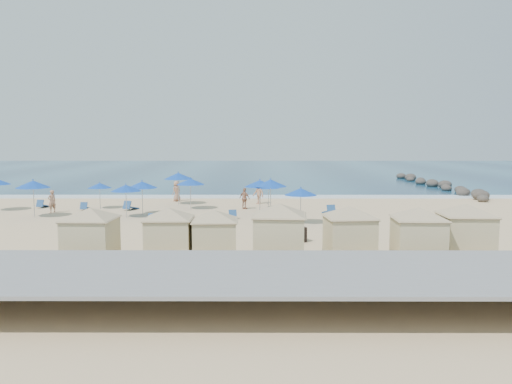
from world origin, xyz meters
TOP-DOWN VIEW (x-y plane):
  - ground at (0.00, 0.00)m, footprint 160.00×160.00m
  - ocean at (0.00, 55.00)m, footprint 160.00×80.00m
  - surf_line at (0.00, 15.50)m, footprint 160.00×2.50m
  - seawall at (0.00, -13.50)m, footprint 160.00×6.10m
  - rock_jetty at (24.01, 24.90)m, footprint 2.56×26.66m
  - trash_bin at (6.00, -4.94)m, footprint 1.04×1.04m
  - cabana_0 at (-3.24, -9.75)m, footprint 4.32×4.32m
  - cabana_1 at (0.04, -9.24)m, footprint 4.19×4.19m
  - cabana_2 at (2.05, -9.30)m, footprint 4.03×4.03m
  - cabana_3 at (4.87, -9.61)m, footprint 4.60×4.60m
  - cabana_4 at (7.97, -9.19)m, footprint 4.30×4.30m
  - cabana_5 at (10.82, -9.73)m, footprint 4.36×4.36m
  - cabana_6 at (13.14, -9.02)m, footprint 4.47×4.47m
  - umbrella_1 at (-11.55, 3.35)m, footprint 2.33×2.33m
  - umbrella_2 at (-8.34, 7.66)m, footprint 1.83×1.83m
  - umbrella_3 at (-4.31, 4.52)m, footprint 2.18×2.18m
  - umbrella_4 at (-2.63, 10.21)m, footprint 2.40×2.40m
  - umbrella_5 at (-5.12, 3.21)m, footprint 2.07×2.07m
  - umbrella_6 at (-1.23, 7.29)m, footprint 2.18×2.18m
  - umbrella_7 at (4.09, 4.76)m, footprint 2.26×2.26m
  - umbrella_8 at (4.78, 7.79)m, footprint 1.82×1.82m
  - umbrella_9 at (4.84, 4.26)m, footprint 2.33×2.33m
  - umbrella_10 at (6.67, 0.62)m, footprint 2.09×2.09m
  - beach_chair_0 at (-13.09, 8.17)m, footprint 0.65×1.27m
  - beach_chair_1 at (-9.26, 6.89)m, footprint 0.55×1.18m
  - beach_chair_2 at (-5.84, 6.91)m, footprint 1.06×1.49m
  - beach_chair_3 at (-2.56, 0.34)m, footprint 1.01×1.50m
  - beach_chair_4 at (2.19, 2.79)m, footprint 0.74×1.26m
  - beach_chair_5 at (9.09, 4.68)m, footprint 0.87×1.46m
  - beachgoer_0 at (-11.21, 5.54)m, footprint 0.69×0.73m
  - beachgoer_1 at (2.92, 7.47)m, footprint 1.01×0.90m
  - beachgoer_2 at (3.98, 10.58)m, footprint 1.34×1.37m
  - beachgoer_3 at (-3.14, 12.39)m, footprint 0.97×1.05m

SIDE VIEW (x-z plane):
  - ground at x=0.00m, z-range 0.00..0.00m
  - ocean at x=0.00m, z-range 0.00..0.06m
  - surf_line at x=0.00m, z-range 0.00..0.08m
  - beach_chair_1 at x=-9.26m, z-range -0.10..0.54m
  - beach_chair_4 at x=2.19m, z-range -0.10..0.55m
  - beach_chair_0 at x=-13.09m, z-range -0.10..0.57m
  - beach_chair_5 at x=9.09m, z-range -0.12..0.64m
  - beach_chair_2 at x=-5.84m, z-range -0.12..0.64m
  - beach_chair_3 at x=-2.56m, z-range -0.12..0.64m
  - rock_jetty at x=24.01m, z-range -0.12..0.84m
  - trash_bin at x=6.00m, z-range 0.00..0.79m
  - seawall at x=0.00m, z-range 0.04..1.26m
  - beachgoer_1 at x=2.92m, z-range 0.00..1.65m
  - beachgoer_0 at x=-11.21m, z-range 0.00..1.68m
  - beachgoer_3 at x=-3.14m, z-range 0.00..1.79m
  - beachgoer_2 at x=3.98m, z-range 0.00..1.89m
  - cabana_2 at x=2.05m, z-range 0.18..2.71m
  - cabana_1 at x=0.04m, z-range 0.19..2.82m
  - cabana_4 at x=7.97m, z-range 0.20..2.90m
  - cabana_0 at x=-3.24m, z-range 0.20..2.91m
  - cabana_5 at x=10.82m, z-range 0.20..2.94m
  - cabana_6 at x=13.14m, z-range 0.20..3.01m
  - cabana_3 at x=4.87m, z-range 0.21..3.10m
  - umbrella_8 at x=4.78m, z-range 0.76..2.84m
  - umbrella_2 at x=-8.34m, z-range 0.77..2.85m
  - umbrella_5 at x=-5.12m, z-range 0.87..3.23m
  - umbrella_10 at x=6.67m, z-range 0.87..3.26m
  - umbrella_6 at x=-1.23m, z-range 0.91..3.39m
  - umbrella_3 at x=-4.31m, z-range 0.91..3.40m
  - umbrella_7 at x=4.09m, z-range 0.94..3.51m
  - umbrella_1 at x=-11.55m, z-range 0.97..3.62m
  - umbrella_9 at x=4.84m, z-range 0.97..3.63m
  - umbrella_4 at x=-2.63m, z-range 1.00..3.74m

